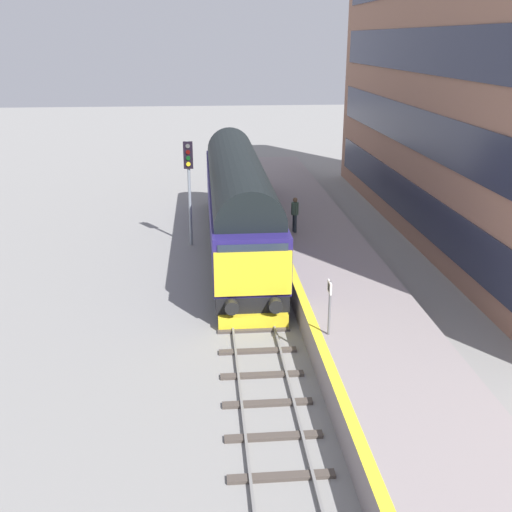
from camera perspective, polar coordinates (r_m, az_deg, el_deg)
ground_plane at (r=25.98m, az=-1.18°, el=-1.85°), size 140.00×140.00×0.00m
track_main at (r=25.96m, az=-1.18°, el=-1.74°), size 2.50×60.00×0.15m
station_platform at (r=26.27m, az=6.67°, el=-0.57°), size 4.00×44.00×1.01m
station_building at (r=31.89m, az=19.49°, el=17.36°), size 5.36×28.85×17.66m
diesel_locomotive at (r=28.69m, az=-1.71°, el=5.43°), size 2.74×17.66×4.68m
signal_post_near at (r=29.18m, az=-6.27°, el=7.16°), size 0.44×0.22×5.04m
platform_number_sign at (r=18.41m, az=6.89°, el=-4.02°), size 0.10×0.44×1.73m
waiting_passenger at (r=28.29m, az=3.65°, el=4.17°), size 0.40×0.50×1.64m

